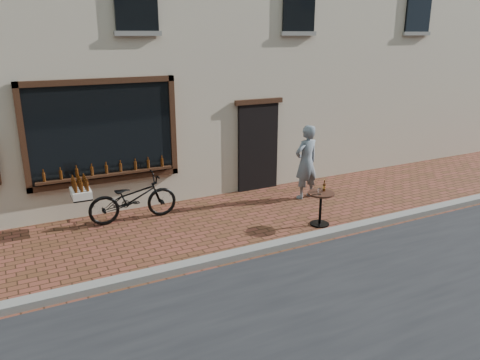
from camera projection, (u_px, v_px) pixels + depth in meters
name	position (u px, v px, depth m)	size (l,w,h in m)	color
ground	(259.00, 258.00, 8.38)	(90.00, 90.00, 0.00)	#512D1A
kerb	(254.00, 251.00, 8.53)	(90.00, 0.25, 0.12)	slate
cargo_bicycle	(131.00, 198.00, 9.94)	(2.17, 0.68, 1.06)	black
bistro_table	(321.00, 202.00, 9.71)	(0.55, 0.55, 0.95)	black
pedestrian	(306.00, 162.00, 11.21)	(0.66, 0.43, 1.80)	slate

